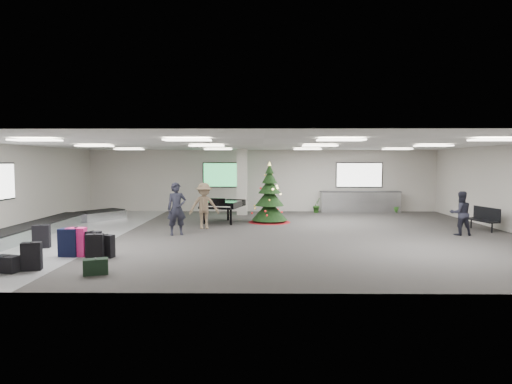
{
  "coord_description": "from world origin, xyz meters",
  "views": [
    {
      "loc": [
        -0.08,
        -15.19,
        2.56
      ],
      "look_at": [
        -0.27,
        1.0,
        1.43
      ],
      "focal_mm": 30.0,
      "sensor_mm": 36.0,
      "label": 1
    }
  ],
  "objects_px": {
    "service_counter": "(360,202)",
    "traveler_b": "(204,206)",
    "pink_suitcase": "(76,242)",
    "baggage_carousel": "(45,228)",
    "traveler_bench": "(461,213)",
    "bench": "(484,217)",
    "potted_plant_right": "(396,205)",
    "potted_plant_left": "(317,205)",
    "traveler_a": "(177,209)",
    "grand_piano": "(222,204)",
    "christmas_tree": "(269,202)"
  },
  "relations": [
    {
      "from": "service_counter",
      "to": "traveler_b",
      "type": "bearing_deg",
      "value": -142.86
    },
    {
      "from": "traveler_b",
      "to": "pink_suitcase",
      "type": "bearing_deg",
      "value": -134.63
    },
    {
      "from": "baggage_carousel",
      "to": "pink_suitcase",
      "type": "distance_m",
      "value": 4.59
    },
    {
      "from": "traveler_b",
      "to": "traveler_bench",
      "type": "relative_size",
      "value": 1.14
    },
    {
      "from": "bench",
      "to": "traveler_b",
      "type": "relative_size",
      "value": 0.82
    },
    {
      "from": "potted_plant_right",
      "to": "bench",
      "type": "bearing_deg",
      "value": -74.99
    },
    {
      "from": "service_counter",
      "to": "pink_suitcase",
      "type": "height_order",
      "value": "service_counter"
    },
    {
      "from": "traveler_b",
      "to": "potted_plant_left",
      "type": "height_order",
      "value": "traveler_b"
    },
    {
      "from": "bench",
      "to": "potted_plant_right",
      "type": "height_order",
      "value": "bench"
    },
    {
      "from": "traveler_a",
      "to": "potted_plant_right",
      "type": "height_order",
      "value": "traveler_a"
    },
    {
      "from": "service_counter",
      "to": "grand_piano",
      "type": "xyz_separation_m",
      "value": [
        -6.72,
        -3.81,
        0.23
      ]
    },
    {
      "from": "potted_plant_right",
      "to": "christmas_tree",
      "type": "bearing_deg",
      "value": -151.31
    },
    {
      "from": "pink_suitcase",
      "to": "bench",
      "type": "relative_size",
      "value": 0.56
    },
    {
      "from": "pink_suitcase",
      "to": "christmas_tree",
      "type": "relative_size",
      "value": 0.31
    },
    {
      "from": "christmas_tree",
      "to": "bench",
      "type": "distance_m",
      "value": 8.3
    },
    {
      "from": "bench",
      "to": "traveler_bench",
      "type": "height_order",
      "value": "traveler_bench"
    },
    {
      "from": "traveler_b",
      "to": "grand_piano",
      "type": "bearing_deg",
      "value": 57.35
    },
    {
      "from": "traveler_b",
      "to": "traveler_bench",
      "type": "height_order",
      "value": "traveler_b"
    },
    {
      "from": "baggage_carousel",
      "to": "potted_plant_left",
      "type": "distance_m",
      "value": 12.42
    },
    {
      "from": "potted_plant_left",
      "to": "traveler_bench",
      "type": "bearing_deg",
      "value": -57.93
    },
    {
      "from": "christmas_tree",
      "to": "grand_piano",
      "type": "relative_size",
      "value": 1.18
    },
    {
      "from": "traveler_b",
      "to": "potted_plant_left",
      "type": "distance_m",
      "value": 7.29
    },
    {
      "from": "service_counter",
      "to": "traveler_a",
      "type": "bearing_deg",
      "value": -139.12
    },
    {
      "from": "christmas_tree",
      "to": "bench",
      "type": "xyz_separation_m",
      "value": [
        8.01,
        -2.14,
        -0.39
      ]
    },
    {
      "from": "grand_piano",
      "to": "traveler_b",
      "type": "bearing_deg",
      "value": -93.61
    },
    {
      "from": "grand_piano",
      "to": "traveler_b",
      "type": "relative_size",
      "value": 1.24
    },
    {
      "from": "service_counter",
      "to": "pink_suitcase",
      "type": "relative_size",
      "value": 5.03
    },
    {
      "from": "pink_suitcase",
      "to": "traveler_bench",
      "type": "relative_size",
      "value": 0.52
    },
    {
      "from": "baggage_carousel",
      "to": "grand_piano",
      "type": "xyz_separation_m",
      "value": [
        6.12,
        2.93,
        0.56
      ]
    },
    {
      "from": "traveler_b",
      "to": "baggage_carousel",
      "type": "bearing_deg",
      "value": 177.81
    },
    {
      "from": "traveler_a",
      "to": "potted_plant_right",
      "type": "bearing_deg",
      "value": 13.16
    },
    {
      "from": "pink_suitcase",
      "to": "bench",
      "type": "xyz_separation_m",
      "value": [
        13.39,
        4.57,
        0.1
      ]
    },
    {
      "from": "christmas_tree",
      "to": "traveler_a",
      "type": "xyz_separation_m",
      "value": [
        -3.32,
        -3.26,
        0.04
      ]
    },
    {
      "from": "service_counter",
      "to": "christmas_tree",
      "type": "xyz_separation_m",
      "value": [
        -4.72,
        -3.7,
        0.34
      ]
    },
    {
      "from": "baggage_carousel",
      "to": "service_counter",
      "type": "relative_size",
      "value": 2.4
    },
    {
      "from": "traveler_a",
      "to": "potted_plant_right",
      "type": "xyz_separation_m",
      "value": [
        9.8,
        6.8,
        -0.55
      ]
    },
    {
      "from": "bench",
      "to": "traveler_a",
      "type": "height_order",
      "value": "traveler_a"
    },
    {
      "from": "potted_plant_left",
      "to": "baggage_carousel",
      "type": "bearing_deg",
      "value": -148.52
    },
    {
      "from": "baggage_carousel",
      "to": "grand_piano",
      "type": "relative_size",
      "value": 4.43
    },
    {
      "from": "pink_suitcase",
      "to": "grand_piano",
      "type": "bearing_deg",
      "value": 61.6
    },
    {
      "from": "grand_piano",
      "to": "potted_plant_left",
      "type": "distance_m",
      "value": 5.73
    },
    {
      "from": "traveler_bench",
      "to": "traveler_a",
      "type": "bearing_deg",
      "value": -0.24
    },
    {
      "from": "pink_suitcase",
      "to": "traveler_b",
      "type": "relative_size",
      "value": 0.45
    },
    {
      "from": "service_counter",
      "to": "potted_plant_right",
      "type": "xyz_separation_m",
      "value": [
        1.77,
        -0.16,
        -0.17
      ]
    },
    {
      "from": "baggage_carousel",
      "to": "pink_suitcase",
      "type": "height_order",
      "value": "pink_suitcase"
    },
    {
      "from": "baggage_carousel",
      "to": "traveler_b",
      "type": "distance_m",
      "value": 5.74
    },
    {
      "from": "bench",
      "to": "pink_suitcase",
      "type": "bearing_deg",
      "value": -172.74
    },
    {
      "from": "grand_piano",
      "to": "traveler_bench",
      "type": "height_order",
      "value": "traveler_bench"
    },
    {
      "from": "baggage_carousel",
      "to": "potted_plant_left",
      "type": "bearing_deg",
      "value": 31.48
    },
    {
      "from": "baggage_carousel",
      "to": "traveler_bench",
      "type": "xyz_separation_m",
      "value": [
        14.76,
        -0.16,
        0.56
      ]
    }
  ]
}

